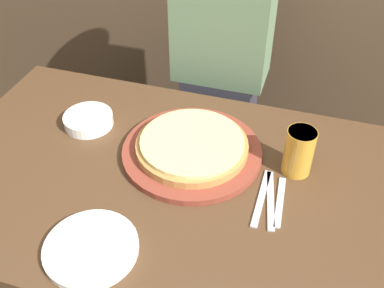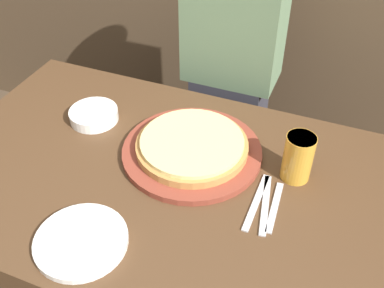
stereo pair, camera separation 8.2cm
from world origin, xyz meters
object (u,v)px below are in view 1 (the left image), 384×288
side_bowl (88,120)px  dinner_knife (270,200)px  spoon (280,202)px  beer_glass (299,150)px  diner_person (220,88)px  pizza_on_board (192,148)px  dinner_plate (91,248)px  fork (261,198)px

side_bowl → dinner_knife: (0.62, -0.16, -0.02)m
side_bowl → spoon: bearing=-13.7°
spoon → beer_glass: bearing=80.7°
side_bowl → diner_person: diner_person is taller
dinner_knife → diner_person: 0.68m
pizza_on_board → side_bowl: size_ratio=2.64×
beer_glass → side_bowl: 0.67m
pizza_on_board → dinner_knife: 0.28m
dinner_plate → dinner_knife: bearing=36.6°
spoon → pizza_on_board: bearing=157.3°
spoon → diner_person: diner_person is taller
dinner_knife → spoon: 0.03m
dinner_knife → fork: bearing=180.0°
side_bowl → dinner_knife: size_ratio=0.74×
dinner_plate → side_bowl: bearing=117.7°
fork → diner_person: diner_person is taller
dinner_plate → dinner_knife: size_ratio=1.08×
beer_glass → diner_person: 0.60m
dinner_plate → dinner_knife: 0.48m
dinner_knife → side_bowl: bearing=165.7°
beer_glass → dinner_plate: bearing=-135.5°
dinner_plate → spoon: dinner_plate is taller
dinner_plate → pizza_on_board: bearing=72.3°
dinner_knife → diner_person: bearing=115.6°
beer_glass → side_bowl: (-0.67, 0.02, -0.06)m
side_bowl → fork: (0.59, -0.16, -0.02)m
pizza_on_board → fork: pizza_on_board is taller
beer_glass → fork: beer_glass is taller
pizza_on_board → dinner_knife: (0.26, -0.12, -0.02)m
diner_person → dinner_plate: bearing=-95.9°
dinner_knife → dinner_plate: bearing=-143.4°
beer_glass → spoon: beer_glass is taller
beer_glass → diner_person: bearing=125.9°
beer_glass → dinner_knife: 0.17m
beer_glass → fork: bearing=-117.6°
beer_glass → pizza_on_board: bearing=-175.8°
pizza_on_board → dinner_plate: pizza_on_board is taller
beer_glass → diner_person: (-0.34, 0.47, -0.16)m
spoon → side_bowl: bearing=166.3°
spoon → diner_person: size_ratio=0.14×
dinner_plate → side_bowl: 0.50m
fork → dinner_knife: same height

